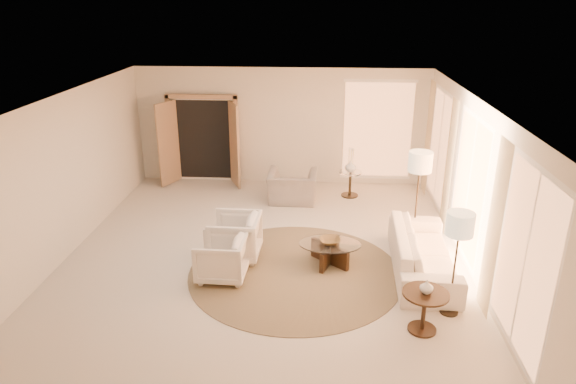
# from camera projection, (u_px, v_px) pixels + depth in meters

# --- Properties ---
(room) EXTENTS (7.04, 8.04, 2.83)m
(room) POSITION_uv_depth(u_px,v_px,m) (263.00, 183.00, 8.63)
(room) COLOR beige
(room) RESTS_ON ground
(windows_right) EXTENTS (0.10, 6.40, 2.40)m
(windows_right) POSITION_uv_depth(u_px,v_px,m) (470.00, 189.00, 8.52)
(windows_right) COLOR #FFA566
(windows_right) RESTS_ON room
(window_back_corner) EXTENTS (1.70, 0.10, 2.40)m
(window_back_corner) POSITION_uv_depth(u_px,v_px,m) (378.00, 131.00, 12.18)
(window_back_corner) COLOR #FFA566
(window_back_corner) RESTS_ON room
(curtains_right) EXTENTS (0.06, 5.20, 2.60)m
(curtains_right) POSITION_uv_depth(u_px,v_px,m) (454.00, 174.00, 9.38)
(curtains_right) COLOR #CBB88C
(curtains_right) RESTS_ON room
(french_doors) EXTENTS (1.95, 0.66, 2.16)m
(french_doors) POSITION_uv_depth(u_px,v_px,m) (203.00, 140.00, 12.42)
(french_doors) COLOR tan
(french_doors) RESTS_ON room
(area_rug) EXTENTS (4.74, 4.74, 0.01)m
(area_rug) POSITION_uv_depth(u_px,v_px,m) (295.00, 272.00, 8.63)
(area_rug) COLOR #423523
(area_rug) RESTS_ON room
(sofa) EXTENTS (1.05, 2.47, 0.71)m
(sofa) POSITION_uv_depth(u_px,v_px,m) (423.00, 252.00, 8.55)
(sofa) COLOR white
(sofa) RESTS_ON room
(armchair_left) EXTENTS (0.81, 0.86, 0.87)m
(armchair_left) POSITION_uv_depth(u_px,v_px,m) (235.00, 235.00, 8.99)
(armchair_left) COLOR white
(armchair_left) RESTS_ON room
(armchair_right) EXTENTS (0.74, 0.79, 0.80)m
(armchair_right) POSITION_uv_depth(u_px,v_px,m) (221.00, 256.00, 8.33)
(armchair_right) COLOR white
(armchair_right) RESTS_ON room
(accent_chair) EXTENTS (1.09, 0.72, 0.94)m
(accent_chair) POSITION_uv_depth(u_px,v_px,m) (292.00, 182.00, 11.43)
(accent_chair) COLOR gray
(accent_chair) RESTS_ON room
(coffee_table) EXTENTS (1.30, 1.30, 0.39)m
(coffee_table) POSITION_uv_depth(u_px,v_px,m) (330.00, 251.00, 8.82)
(coffee_table) COLOR black
(coffee_table) RESTS_ON room
(end_table) EXTENTS (0.64, 0.64, 0.60)m
(end_table) POSITION_uv_depth(u_px,v_px,m) (425.00, 305.00, 7.00)
(end_table) COLOR black
(end_table) RESTS_ON room
(side_table) EXTENTS (0.51, 0.51, 0.59)m
(side_table) POSITION_uv_depth(u_px,v_px,m) (350.00, 181.00, 11.79)
(side_table) COLOR #2B241A
(side_table) RESTS_ON room
(floor_lamp_near) EXTENTS (0.43, 0.43, 1.77)m
(floor_lamp_near) POSITION_uv_depth(u_px,v_px,m) (420.00, 166.00, 9.17)
(floor_lamp_near) COLOR #2B241A
(floor_lamp_near) RESTS_ON room
(floor_lamp_far) EXTENTS (0.39, 0.39, 1.59)m
(floor_lamp_far) POSITION_uv_depth(u_px,v_px,m) (460.00, 229.00, 7.06)
(floor_lamp_far) COLOR #2B241A
(floor_lamp_far) RESTS_ON room
(bowl) EXTENTS (0.40, 0.40, 0.09)m
(bowl) POSITION_uv_depth(u_px,v_px,m) (330.00, 241.00, 8.76)
(bowl) COLOR brown
(bowl) RESTS_ON coffee_table
(end_vase) EXTENTS (0.20, 0.20, 0.19)m
(end_vase) POSITION_uv_depth(u_px,v_px,m) (427.00, 287.00, 6.90)
(end_vase) COLOR white
(end_vase) RESTS_ON end_table
(side_vase) EXTENTS (0.30, 0.30, 0.27)m
(side_vase) POSITION_uv_depth(u_px,v_px,m) (351.00, 166.00, 11.66)
(side_vase) COLOR white
(side_vase) RESTS_ON side_table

